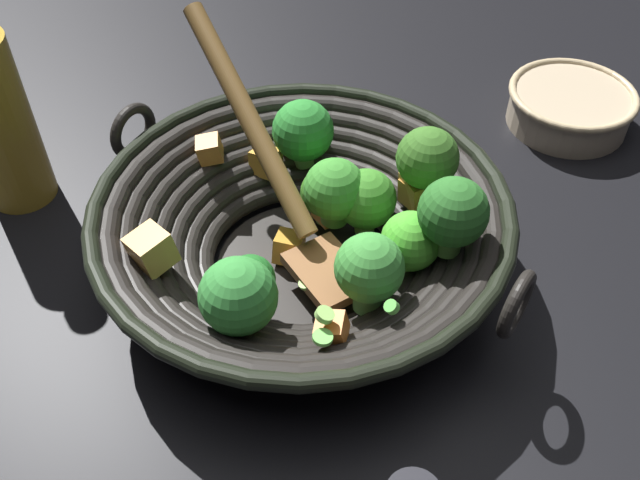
{
  "coord_description": "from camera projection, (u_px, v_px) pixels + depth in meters",
  "views": [
    {
      "loc": [
        -0.17,
        0.39,
        0.47
      ],
      "look_at": [
        -0.01,
        -0.01,
        0.03
      ],
      "focal_mm": 39.81,
      "sensor_mm": 36.0,
      "label": 1
    }
  ],
  "objects": [
    {
      "name": "prep_bowl",
      "position": [
        570.0,
        106.0,
        0.77
      ],
      "size": [
        0.14,
        0.14,
        0.04
      ],
      "color": "tan",
      "rests_on": "ground"
    },
    {
      "name": "wok",
      "position": [
        307.0,
        226.0,
        0.59
      ],
      "size": [
        0.39,
        0.35,
        0.18
      ],
      "color": "black",
      "rests_on": "ground"
    },
    {
      "name": "ground_plane",
      "position": [
        303.0,
        270.0,
        0.63
      ],
      "size": [
        4.0,
        4.0,
        0.0
      ],
      "primitive_type": "plane",
      "color": "black"
    }
  ]
}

